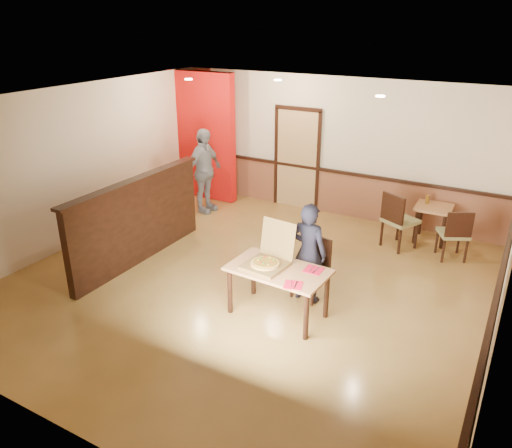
# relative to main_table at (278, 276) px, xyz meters

# --- Properties ---
(floor) EXTENTS (7.00, 7.00, 0.00)m
(floor) POSITION_rel_main_table_xyz_m (-0.81, 0.57, -0.61)
(floor) COLOR #B78D47
(floor) RESTS_ON ground
(ceiling) EXTENTS (7.00, 7.00, 0.00)m
(ceiling) POSITION_rel_main_table_xyz_m (-0.81, 0.57, 2.19)
(ceiling) COLOR black
(ceiling) RESTS_ON wall_back
(wall_back) EXTENTS (7.00, 0.00, 7.00)m
(wall_back) POSITION_rel_main_table_xyz_m (-0.81, 4.07, 0.79)
(wall_back) COLOR beige
(wall_back) RESTS_ON floor
(wall_left) EXTENTS (0.00, 7.00, 7.00)m
(wall_left) POSITION_rel_main_table_xyz_m (-4.31, 0.57, 0.79)
(wall_left) COLOR beige
(wall_left) RESTS_ON floor
(wall_right) EXTENTS (0.00, 7.00, 7.00)m
(wall_right) POSITION_rel_main_table_xyz_m (2.69, 0.57, 0.79)
(wall_right) COLOR beige
(wall_right) RESTS_ON floor
(wainscot_back) EXTENTS (7.00, 0.04, 0.90)m
(wainscot_back) POSITION_rel_main_table_xyz_m (-0.81, 4.04, -0.16)
(wainscot_back) COLOR brown
(wainscot_back) RESTS_ON floor
(chair_rail_back) EXTENTS (7.00, 0.06, 0.06)m
(chair_rail_back) POSITION_rel_main_table_xyz_m (-0.81, 4.02, 0.31)
(chair_rail_back) COLOR black
(chair_rail_back) RESTS_ON wall_back
(wainscot_right) EXTENTS (0.04, 7.00, 0.90)m
(wainscot_right) POSITION_rel_main_table_xyz_m (2.66, 0.57, -0.16)
(wainscot_right) COLOR brown
(wainscot_right) RESTS_ON floor
(chair_rail_right) EXTENTS (0.06, 7.00, 0.06)m
(chair_rail_right) POSITION_rel_main_table_xyz_m (2.64, 0.57, 0.31)
(chair_rail_right) COLOR black
(chair_rail_right) RESTS_ON wall_right
(back_door) EXTENTS (0.90, 0.06, 2.10)m
(back_door) POSITION_rel_main_table_xyz_m (-1.61, 4.03, 0.44)
(back_door) COLOR tan
(back_door) RESTS_ON wall_back
(booth_partition) EXTENTS (0.20, 3.10, 1.44)m
(booth_partition) POSITION_rel_main_table_xyz_m (-2.81, 0.37, 0.12)
(booth_partition) COLOR black
(booth_partition) RESTS_ON floor
(red_accent_panel) EXTENTS (1.60, 0.20, 2.78)m
(red_accent_panel) POSITION_rel_main_table_xyz_m (-3.71, 3.57, 0.79)
(red_accent_panel) COLOR red
(red_accent_panel) RESTS_ON floor
(spot_a) EXTENTS (0.14, 0.14, 0.02)m
(spot_a) POSITION_rel_main_table_xyz_m (-3.11, 2.37, 2.17)
(spot_a) COLOR #FFE7B2
(spot_a) RESTS_ON ceiling
(spot_b) EXTENTS (0.14, 0.14, 0.02)m
(spot_b) POSITION_rel_main_table_xyz_m (-1.61, 3.07, 2.17)
(spot_b) COLOR #FFE7B2
(spot_b) RESTS_ON ceiling
(spot_c) EXTENTS (0.14, 0.14, 0.02)m
(spot_c) POSITION_rel_main_table_xyz_m (0.59, 2.07, 2.17)
(spot_c) COLOR #FFE7B2
(spot_c) RESTS_ON ceiling
(main_table) EXTENTS (1.38, 0.84, 0.72)m
(main_table) POSITION_rel_main_table_xyz_m (0.00, 0.00, 0.00)
(main_table) COLOR tan
(main_table) RESTS_ON floor
(diner_chair) EXTENTS (0.53, 0.53, 0.91)m
(diner_chair) POSITION_rel_main_table_xyz_m (0.20, 0.73, -0.12)
(diner_chair) COLOR olive
(diner_chair) RESTS_ON floor
(side_chair_left) EXTENTS (0.69, 0.69, 1.04)m
(side_chair_left) POSITION_rel_main_table_xyz_m (0.85, 2.97, -0.05)
(side_chair_left) COLOR olive
(side_chair_left) RESTS_ON floor
(side_chair_right) EXTENTS (0.61, 0.61, 0.92)m
(side_chair_right) POSITION_rel_main_table_xyz_m (1.82, 2.98, -0.11)
(side_chair_right) COLOR olive
(side_chair_right) RESTS_ON floor
(side_table) EXTENTS (0.66, 0.66, 0.68)m
(side_table) POSITION_rel_main_table_xyz_m (1.34, 3.59, -0.10)
(side_table) COLOR tan
(side_table) RESTS_ON floor
(diner) EXTENTS (0.56, 0.38, 1.50)m
(diner) POSITION_rel_main_table_xyz_m (0.18, 0.59, 0.14)
(diner) COLOR black
(diner) RESTS_ON floor
(passerby) EXTENTS (0.51, 1.07, 1.77)m
(passerby) POSITION_rel_main_table_xyz_m (-3.16, 2.80, 0.27)
(passerby) COLOR gray
(passerby) RESTS_ON floor
(pizza_box) EXTENTS (0.60, 0.68, 0.57)m
(pizza_box) POSITION_rel_main_table_xyz_m (-0.18, 0.02, 0.18)
(pizza_box) COLOR brown
(pizza_box) RESTS_ON main_table
(pizza) EXTENTS (0.40, 0.40, 0.03)m
(pizza) POSITION_rel_main_table_xyz_m (-0.18, -0.04, 0.16)
(pizza) COLOR #E1AD51
(pizza) RESTS_ON pizza_box
(napkin_near) EXTENTS (0.29, 0.29, 0.01)m
(napkin_near) POSITION_rel_main_table_xyz_m (0.36, -0.30, 0.11)
(napkin_near) COLOR red
(napkin_near) RESTS_ON main_table
(napkin_far) EXTENTS (0.25, 0.25, 0.01)m
(napkin_far) POSITION_rel_main_table_xyz_m (0.43, 0.20, 0.11)
(napkin_far) COLOR red
(napkin_far) RESTS_ON main_table
(condiment) EXTENTS (0.06, 0.06, 0.16)m
(condiment) POSITION_rel_main_table_xyz_m (1.19, 3.67, 0.15)
(condiment) COLOR brown
(condiment) RESTS_ON side_table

